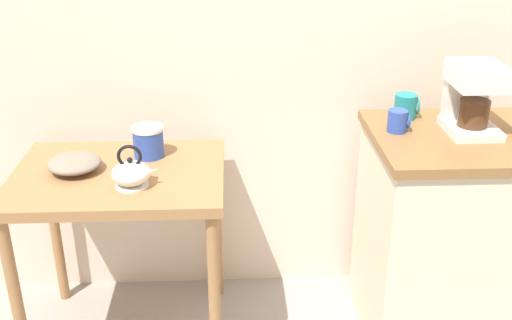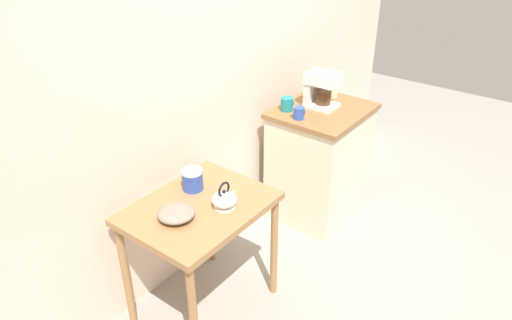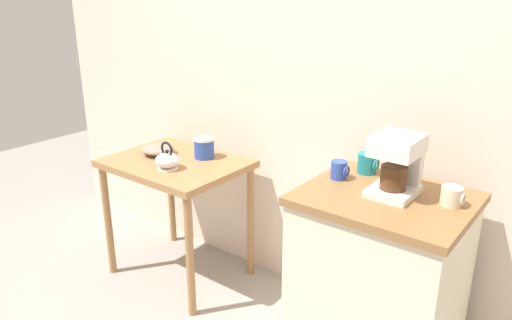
{
  "view_description": "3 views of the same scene",
  "coord_description": "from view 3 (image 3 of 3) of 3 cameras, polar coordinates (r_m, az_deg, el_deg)",
  "views": [
    {
      "loc": [
        -0.25,
        -1.99,
        1.71
      ],
      "look_at": [
        -0.16,
        -0.03,
        0.83
      ],
      "focal_mm": 42.21,
      "sensor_mm": 36.0,
      "label": 1
    },
    {
      "loc": [
        -2.19,
        -1.49,
        2.24
      ],
      "look_at": [
        -0.18,
        0.03,
        0.82
      ],
      "focal_mm": 33.52,
      "sensor_mm": 36.0,
      "label": 2
    },
    {
      "loc": [
        1.34,
        -1.79,
        1.71
      ],
      "look_at": [
        -0.06,
        0.02,
        0.9
      ],
      "focal_mm": 34.26,
      "sensor_mm": 36.0,
      "label": 3
    }
  ],
  "objects": [
    {
      "name": "mug_blue",
      "position": [
        2.25,
        9.7,
        -1.16
      ],
      "size": [
        0.08,
        0.07,
        0.08
      ],
      "color": "#2D4CAD",
      "rests_on": "kitchen_counter"
    },
    {
      "name": "wooden_table",
      "position": [
        2.93,
        -9.26,
        -1.99
      ],
      "size": [
        0.78,
        0.6,
        0.75
      ],
      "color": "#9E7044",
      "rests_on": "ground_plane"
    },
    {
      "name": "coffee_maker",
      "position": [
        2.12,
        16.24,
        -0.18
      ],
      "size": [
        0.18,
        0.22,
        0.26
      ],
      "color": "white",
      "rests_on": "kitchen_counter"
    },
    {
      "name": "bowl_stoneware",
      "position": [
        3.0,
        -11.36,
        1.24
      ],
      "size": [
        0.2,
        0.2,
        0.06
      ],
      "color": "gray",
      "rests_on": "wooden_table"
    },
    {
      "name": "back_wall",
      "position": [
        2.59,
        8.92,
        12.42
      ],
      "size": [
        4.4,
        0.1,
        2.8
      ],
      "primitive_type": "cube",
      "color": "beige",
      "rests_on": "ground_plane"
    },
    {
      "name": "mug_small_cream",
      "position": [
        2.11,
        21.92,
        -3.96
      ],
      "size": [
        0.09,
        0.09,
        0.08
      ],
      "color": "beige",
      "rests_on": "kitchen_counter"
    },
    {
      "name": "ground_plane",
      "position": [
        2.82,
        0.69,
        -17.84
      ],
      "size": [
        8.0,
        8.0,
        0.0
      ],
      "primitive_type": "plane",
      "color": "gray"
    },
    {
      "name": "mug_dark_teal",
      "position": [
        2.35,
        12.88,
        -0.38
      ],
      "size": [
        0.09,
        0.09,
        0.1
      ],
      "color": "teal",
      "rests_on": "kitchen_counter"
    },
    {
      "name": "teakettle",
      "position": [
        2.75,
        -10.28,
        -0.04
      ],
      "size": [
        0.17,
        0.14,
        0.16
      ],
      "color": "white",
      "rests_on": "wooden_table"
    },
    {
      "name": "canister_enamel",
      "position": [
        2.9,
        -6.07,
        1.44
      ],
      "size": [
        0.12,
        0.12,
        0.12
      ],
      "color": "#2D4CAD",
      "rests_on": "wooden_table"
    },
    {
      "name": "kitchen_counter",
      "position": [
        2.34,
        14.02,
        -13.92
      ],
      "size": [
        0.69,
        0.59,
        0.88
      ],
      "color": "beige",
      "rests_on": "ground_plane"
    }
  ]
}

